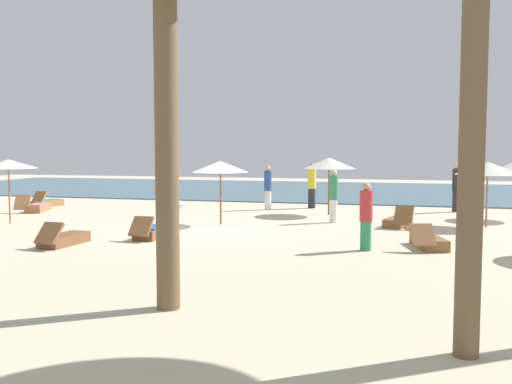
{
  "coord_description": "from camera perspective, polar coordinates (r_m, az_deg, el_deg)",
  "views": [
    {
      "loc": [
        5.93,
        -16.59,
        2.56
      ],
      "look_at": [
        1.16,
        1.49,
        1.1
      ],
      "focal_mm": 40.21,
      "sensor_mm": 36.0,
      "label": 1
    }
  ],
  "objects": [
    {
      "name": "ocean_water",
      "position": [
        34.2,
        4.76,
        0.2
      ],
      "size": [
        48.0,
        16.0,
        0.06
      ],
      "primitive_type": "cube",
      "color": "#476B7F",
      "rests_on": "ground_plane"
    },
    {
      "name": "lounger_6",
      "position": [
        19.13,
        13.99,
        -2.84
      ],
      "size": [
        0.98,
        1.73,
        0.74
      ],
      "color": "brown",
      "rests_on": "ground_plane"
    },
    {
      "name": "umbrella_4",
      "position": [
        19.74,
        22.06,
        2.19
      ],
      "size": [
        2.04,
        2.04,
        2.1
      ],
      "color": "olive",
      "rests_on": "ground_plane"
    },
    {
      "name": "umbrella_5",
      "position": [
        21.81,
        7.28,
        2.86
      ],
      "size": [
        1.97,
        1.97,
        2.17
      ],
      "color": "brown",
      "rests_on": "ground_plane"
    },
    {
      "name": "lounger_1",
      "position": [
        26.29,
        -20.19,
        -1.01
      ],
      "size": [
        0.86,
        1.74,
        0.72
      ],
      "color": "olive",
      "rests_on": "ground_plane"
    },
    {
      "name": "person_4",
      "position": [
        23.51,
        1.19,
        0.48
      ],
      "size": [
        0.44,
        0.44,
        1.81
      ],
      "color": "white",
      "rests_on": "ground_plane"
    },
    {
      "name": "lounger_5",
      "position": [
        15.26,
        16.76,
        -4.74
      ],
      "size": [
        1.01,
        1.79,
        0.68
      ],
      "color": "brown",
      "rests_on": "ground_plane"
    },
    {
      "name": "person_0",
      "position": [
        24.21,
        5.57,
        0.67
      ],
      "size": [
        0.5,
        0.5,
        1.91
      ],
      "color": "#26262D",
      "rests_on": "ground_plane"
    },
    {
      "name": "lounger_2",
      "position": [
        16.52,
        -10.31,
        -3.91
      ],
      "size": [
        0.65,
        1.72,
        0.67
      ],
      "color": "brown",
      "rests_on": "ground_plane"
    },
    {
      "name": "lounger_3",
      "position": [
        15.85,
        -18.66,
        -4.45
      ],
      "size": [
        0.69,
        1.73,
        0.67
      ],
      "color": "brown",
      "rests_on": "ground_plane"
    },
    {
      "name": "ground_plane",
      "position": [
        17.8,
        -4.84,
        -3.82
      ],
      "size": [
        60.0,
        60.0,
        0.0
      ],
      "primitive_type": "plane",
      "color": "beige"
    },
    {
      "name": "person_1",
      "position": [
        19.63,
        7.72,
        -0.34
      ],
      "size": [
        0.4,
        0.4,
        1.81
      ],
      "color": "white",
      "rests_on": "ground_plane"
    },
    {
      "name": "umbrella_1",
      "position": [
        20.96,
        -23.42,
        2.57
      ],
      "size": [
        1.93,
        1.93,
        2.16
      ],
      "color": "olive",
      "rests_on": "ground_plane"
    },
    {
      "name": "lounger_0",
      "position": [
        24.47,
        -20.99,
        -1.42
      ],
      "size": [
        1.08,
        1.77,
        0.71
      ],
      "color": "olive",
      "rests_on": "ground_plane"
    },
    {
      "name": "dog",
      "position": [
        24.15,
        -8.03,
        -1.2
      ],
      "size": [
        0.77,
        0.73,
        0.38
      ],
      "color": "silver",
      "rests_on": "ground_plane"
    },
    {
      "name": "person_3",
      "position": [
        24.01,
        19.26,
        0.5
      ],
      "size": [
        0.33,
        0.33,
        1.93
      ],
      "color": "#26262D",
      "rests_on": "ground_plane"
    },
    {
      "name": "umbrella_2",
      "position": [
        18.97,
        -3.56,
        2.52
      ],
      "size": [
        1.84,
        1.84,
        2.11
      ],
      "color": "brown",
      "rests_on": "ground_plane"
    },
    {
      "name": "person_2",
      "position": [
        14.44,
        10.89,
        -2.39
      ],
      "size": [
        0.44,
        0.44,
        1.69
      ],
      "color": "#338C59",
      "rests_on": "ground_plane"
    }
  ]
}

